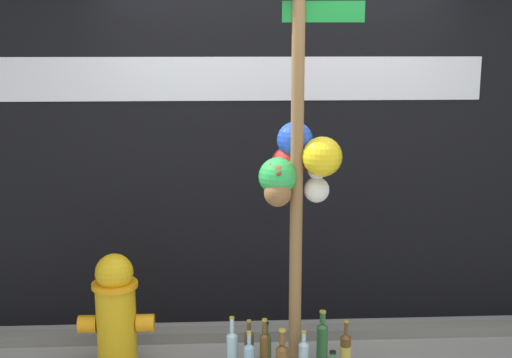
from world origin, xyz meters
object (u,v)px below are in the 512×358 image
memorial_post (297,138)px  bottle_4 (249,348)px  bottle_2 (345,349)px  bottle_0 (232,352)px  bottle_1 (266,349)px  bottle_8 (265,353)px  bottle_9 (322,341)px  fire_hydrant (116,312)px

memorial_post → bottle_4: size_ratio=8.06×
bottle_4 → bottle_2: bearing=0.3°
bottle_0 → bottle_1: (0.23, 0.11, -0.03)m
bottle_2 → bottle_8: (-0.54, -0.12, 0.05)m
bottle_1 → bottle_9: size_ratio=0.85×
fire_hydrant → bottle_0: (0.75, -0.16, -0.23)m
bottle_1 → memorial_post: bearing=-32.0°
bottle_1 → bottle_9: 0.37m
bottle_4 → bottle_9: size_ratio=0.91×
memorial_post → bottle_4: (-0.29, 0.10, -1.40)m
memorial_post → bottle_9: size_ratio=7.31×
fire_hydrant → bottle_2: bearing=-2.3°
bottle_2 → bottle_9: size_ratio=0.86×
bottle_2 → bottle_8: bearing=-167.4°
bottle_8 → bottle_9: 0.42m
bottle_0 → bottle_8: 0.21m
fire_hydrant → bottle_8: fire_hydrant is taller
memorial_post → fire_hydrant: 1.63m
bottle_1 → bottle_9: bearing=4.6°
bottle_4 → bottle_9: bearing=5.1°
bottle_8 → bottle_9: bottle_8 is taller
fire_hydrant → bottle_9: size_ratio=2.09×
bottle_1 → fire_hydrant: bearing=177.1°
fire_hydrant → bottle_2: size_ratio=2.43×
bottle_0 → bottle_1: size_ratio=1.28×
bottle_4 → bottle_1: bearing=6.7°
bottle_1 → bottle_8: 0.14m
bottle_1 → bottle_4: 0.11m
memorial_post → bottle_1: 1.42m
bottle_0 → bottle_4: bearing=40.5°
fire_hydrant → bottle_1: 1.01m
memorial_post → bottle_4: bearing=161.6°
memorial_post → bottle_1: memorial_post is taller
bottle_0 → bottle_9: 0.61m
fire_hydrant → bottle_8: (0.95, -0.18, -0.22)m
bottle_2 → fire_hydrant: bearing=177.7°
bottle_0 → bottle_4: size_ratio=1.20×
bottle_1 → bottle_2: (0.52, -0.01, -0.01)m
bottle_9 → bottle_1: bearing=-175.4°
bottle_0 → bottle_9: (0.60, 0.14, -0.00)m
bottle_8 → bottle_9: (0.39, 0.16, -0.01)m
bottle_8 → bottle_2: bearing=12.6°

